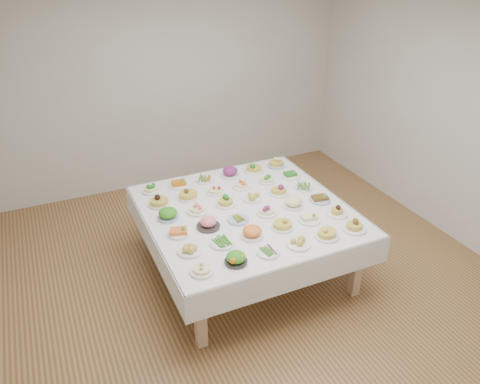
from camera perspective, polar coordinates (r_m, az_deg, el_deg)
name	(u,v)px	position (r m, az deg, el deg)	size (l,w,h in m)	color
room_envelope	(254,109)	(4.28, 1.73, 10.10)	(5.02, 5.02, 2.81)	#996D3F
display_table	(246,215)	(4.81, 0.75, -2.88)	(2.02, 2.02, 0.75)	white
dish_0	(202,268)	(3.91, -4.67, -9.24)	(0.20, 0.20, 0.10)	white
dish_1	(236,257)	(3.99, -0.51, -7.92)	(0.20, 0.20, 0.13)	#2E2B28
dish_2	(268,252)	(4.13, 3.48, -7.27)	(0.20, 0.20, 0.05)	white
dish_3	(299,242)	(4.24, 7.15, -6.01)	(0.21, 0.21, 0.10)	white
dish_4	(327,231)	(4.38, 10.59, -4.68)	(0.24, 0.23, 0.14)	white
dish_5	(354,225)	(4.55, 13.77, -3.92)	(0.22, 0.22, 0.12)	white
dish_6	(190,248)	(4.15, -6.13, -6.83)	(0.22, 0.22, 0.09)	white
dish_7	(222,242)	(4.24, -2.16, -6.13)	(0.22, 0.22, 0.05)	white
dish_8	(252,231)	(4.32, 1.49, -4.73)	(0.25, 0.25, 0.14)	white
dish_9	(283,223)	(4.46, 5.21, -3.75)	(0.21, 0.21, 0.13)	white
dish_10	(309,218)	(4.61, 8.44, -3.16)	(0.21, 0.21, 0.09)	white
dish_11	(337,211)	(4.76, 11.74, -2.24)	(0.21, 0.21, 0.11)	white
dish_12	(178,231)	(4.39, -7.52, -4.74)	(0.19, 0.19, 0.10)	white
dish_13	(208,223)	(4.47, -3.90, -3.78)	(0.22, 0.22, 0.12)	#2E2B28
dish_14	(238,219)	(4.58, -0.21, -3.33)	(0.21, 0.21, 0.05)	#4C66B2
dish_15	(266,209)	(4.68, 3.25, -2.09)	(0.21, 0.21, 0.12)	white
dish_16	(293,202)	(4.82, 6.51, -1.20)	(0.21, 0.21, 0.12)	white
dish_17	(320,197)	(4.98, 9.73, -0.59)	(0.22, 0.22, 0.11)	#4C66B2
dish_18	(168,213)	(4.64, -8.79, -2.55)	(0.22, 0.22, 0.13)	#4C66B2
dish_19	(197,207)	(4.72, -5.21, -1.87)	(0.21, 0.21, 0.12)	white
dish_20	(226,201)	(4.82, -1.77, -1.05)	(0.21, 0.20, 0.12)	white
dish_21	(252,196)	(4.93, 1.51, -0.52)	(0.20, 0.20, 0.10)	white
dish_22	(279,189)	(5.04, 4.74, 0.35)	(0.22, 0.21, 0.13)	white
dish_23	(304,187)	(5.20, 7.75, 0.62)	(0.21, 0.20, 0.05)	white
dish_24	(159,199)	(4.89, -9.84, -0.88)	(0.24, 0.24, 0.14)	white
dish_25	(188,193)	(4.98, -6.35, -0.07)	(0.23, 0.22, 0.14)	white
dish_26	(216,189)	(5.06, -2.96, 0.33)	(0.19, 0.19, 0.10)	white
dish_27	(241,183)	(5.16, 0.18, 1.05)	(0.21, 0.21, 0.11)	white
dish_28	(267,178)	(5.29, 3.26, 1.70)	(0.19, 0.19, 0.11)	white
dish_29	(290,174)	(5.44, 6.14, 2.21)	(0.22, 0.22, 0.10)	white
dish_30	(151,187)	(5.17, -10.77, 0.55)	(0.20, 0.20, 0.12)	white
dish_31	(179,183)	(5.24, -7.48, 1.06)	(0.20, 0.20, 0.10)	white
dish_32	(205,179)	(5.34, -4.32, 1.54)	(0.21, 0.21, 0.05)	white
dish_33	(230,171)	(5.41, -1.21, 2.52)	(0.22, 0.22, 0.13)	white
dish_34	(254,166)	(5.53, 1.68, 3.17)	(0.22, 0.22, 0.14)	white
dish_35	(276,161)	(5.68, 4.44, 3.73)	(0.21, 0.21, 0.14)	#4C66B2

